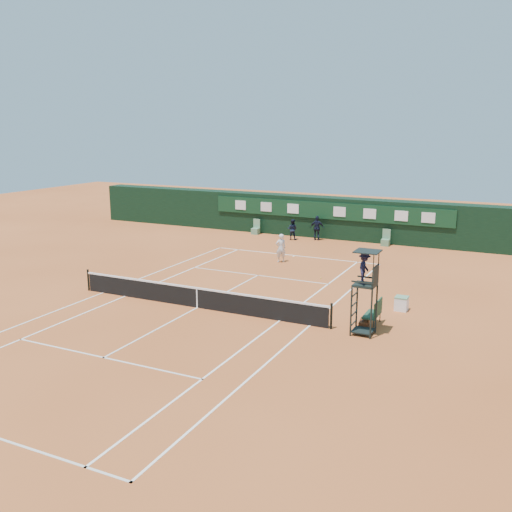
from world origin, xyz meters
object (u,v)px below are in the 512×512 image
(umpire_chair, at_px, (365,275))
(player_bench, at_px, (375,312))
(tennis_net, at_px, (197,297))
(player, at_px, (281,248))
(cooler, at_px, (401,303))

(umpire_chair, height_order, player_bench, umpire_chair)
(umpire_chair, distance_m, player_bench, 2.23)
(tennis_net, relative_size, player, 7.38)
(tennis_net, height_order, player_bench, same)
(player_bench, relative_size, player, 0.69)
(umpire_chair, distance_m, cooler, 4.34)
(tennis_net, relative_size, umpire_chair, 3.77)
(tennis_net, bearing_deg, player, 90.73)
(tennis_net, xyz_separation_m, cooler, (8.48, 3.69, -0.18))
(player_bench, height_order, player, player)
(player_bench, xyz_separation_m, cooler, (0.60, 2.48, -0.27))
(tennis_net, distance_m, player_bench, 7.97)
(tennis_net, bearing_deg, cooler, 23.53)
(cooler, relative_size, player, 0.37)
(umpire_chair, bearing_deg, player, 128.42)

